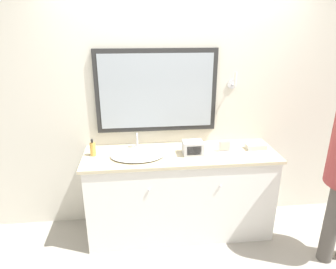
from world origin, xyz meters
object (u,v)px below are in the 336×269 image
Objects in this scene: sink_basin at (138,154)px; appliance_box at (193,148)px; picture_frame at (224,146)px; soap_bottle at (93,149)px.

sink_basin is 0.53m from appliance_box.
sink_basin reaches higher than appliance_box.
picture_frame is at bearing 5.72° from appliance_box.
soap_bottle is at bearing 175.85° from appliance_box.
soap_bottle is (-0.42, 0.06, 0.05)m from sink_basin.
soap_bottle is at bearing 171.99° from sink_basin.
sink_basin is 3.01× the size of soap_bottle.
soap_bottle is at bearing 178.34° from picture_frame.
sink_basin is at bearing 178.95° from appliance_box.
sink_basin is 0.43m from soap_bottle.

